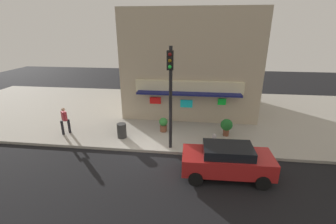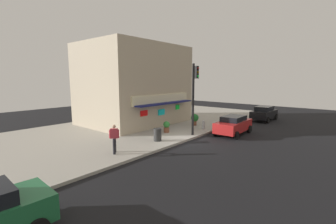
{
  "view_description": "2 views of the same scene",
  "coord_description": "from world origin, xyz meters",
  "px_view_note": "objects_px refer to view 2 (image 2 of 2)",
  "views": [
    {
      "loc": [
        2.74,
        -11.35,
        6.64
      ],
      "look_at": [
        1.06,
        2.24,
        1.68
      ],
      "focal_mm": 24.95,
      "sensor_mm": 36.0,
      "label": 1
    },
    {
      "loc": [
        -13.73,
        -9.57,
        4.62
      ],
      "look_at": [
        0.49,
        2.3,
        1.95
      ],
      "focal_mm": 24.62,
      "sensor_mm": 36.0,
      "label": 2
    }
  ],
  "objects_px": {
    "parked_car_black": "(264,113)",
    "fire_hydrant": "(203,125)",
    "pedestrian": "(114,137)",
    "potted_plant_by_window": "(195,118)",
    "potted_plant_by_doorway": "(167,126)",
    "trash_can": "(158,135)",
    "parked_car_red": "(233,125)",
    "traffic_light": "(194,90)"
  },
  "relations": [
    {
      "from": "pedestrian",
      "to": "parked_car_black",
      "type": "xyz_separation_m",
      "value": [
        18.17,
        -3.04,
        -0.31
      ]
    },
    {
      "from": "trash_can",
      "to": "potted_plant_by_doorway",
      "type": "xyz_separation_m",
      "value": [
        2.44,
        1.22,
        0.06
      ]
    },
    {
      "from": "trash_can",
      "to": "parked_car_red",
      "type": "height_order",
      "value": "parked_car_red"
    },
    {
      "from": "parked_car_black",
      "to": "potted_plant_by_doorway",
      "type": "bearing_deg",
      "value": 160.86
    },
    {
      "from": "potted_plant_by_doorway",
      "to": "parked_car_black",
      "type": "distance_m",
      "value": 12.69
    },
    {
      "from": "potted_plant_by_window",
      "to": "parked_car_black",
      "type": "distance_m",
      "value": 8.9
    },
    {
      "from": "trash_can",
      "to": "potted_plant_by_doorway",
      "type": "distance_m",
      "value": 2.73
    },
    {
      "from": "fire_hydrant",
      "to": "parked_car_red",
      "type": "xyz_separation_m",
      "value": [
        0.42,
        -2.64,
        0.28
      ]
    },
    {
      "from": "traffic_light",
      "to": "pedestrian",
      "type": "distance_m",
      "value": 7.46
    },
    {
      "from": "fire_hydrant",
      "to": "parked_car_black",
      "type": "bearing_deg",
      "value": -15.94
    },
    {
      "from": "trash_can",
      "to": "potted_plant_by_doorway",
      "type": "height_order",
      "value": "potted_plant_by_doorway"
    },
    {
      "from": "fire_hydrant",
      "to": "potted_plant_by_doorway",
      "type": "height_order",
      "value": "potted_plant_by_doorway"
    },
    {
      "from": "traffic_light",
      "to": "potted_plant_by_doorway",
      "type": "relative_size",
      "value": 5.96
    },
    {
      "from": "potted_plant_by_doorway",
      "to": "potted_plant_by_window",
      "type": "relative_size",
      "value": 0.85
    },
    {
      "from": "fire_hydrant",
      "to": "parked_car_black",
      "type": "height_order",
      "value": "parked_car_black"
    },
    {
      "from": "parked_car_red",
      "to": "potted_plant_by_doorway",
      "type": "bearing_deg",
      "value": 130.04
    },
    {
      "from": "potted_plant_by_window",
      "to": "parked_car_black",
      "type": "height_order",
      "value": "parked_car_black"
    },
    {
      "from": "fire_hydrant",
      "to": "trash_can",
      "type": "bearing_deg",
      "value": 175.61
    },
    {
      "from": "trash_can",
      "to": "traffic_light",
      "type": "bearing_deg",
      "value": -18.09
    },
    {
      "from": "potted_plant_by_doorway",
      "to": "parked_car_red",
      "type": "height_order",
      "value": "parked_car_red"
    },
    {
      "from": "traffic_light",
      "to": "trash_can",
      "type": "bearing_deg",
      "value": 161.91
    },
    {
      "from": "parked_car_black",
      "to": "parked_car_red",
      "type": "bearing_deg",
      "value": -179.12
    },
    {
      "from": "trash_can",
      "to": "pedestrian",
      "type": "xyz_separation_m",
      "value": [
        -3.74,
        0.09,
        0.52
      ]
    },
    {
      "from": "fire_hydrant",
      "to": "trash_can",
      "type": "height_order",
      "value": "trash_can"
    },
    {
      "from": "potted_plant_by_doorway",
      "to": "potted_plant_by_window",
      "type": "height_order",
      "value": "potted_plant_by_window"
    },
    {
      "from": "pedestrian",
      "to": "parked_car_red",
      "type": "relative_size",
      "value": 0.42
    },
    {
      "from": "parked_car_red",
      "to": "traffic_light",
      "type": "bearing_deg",
      "value": 144.79
    },
    {
      "from": "traffic_light",
      "to": "trash_can",
      "type": "distance_m",
      "value": 4.56
    },
    {
      "from": "parked_car_black",
      "to": "traffic_light",
      "type": "bearing_deg",
      "value": 170.36
    },
    {
      "from": "potted_plant_by_window",
      "to": "fire_hydrant",
      "type": "bearing_deg",
      "value": -119.69
    },
    {
      "from": "pedestrian",
      "to": "parked_car_black",
      "type": "height_order",
      "value": "pedestrian"
    },
    {
      "from": "trash_can",
      "to": "pedestrian",
      "type": "bearing_deg",
      "value": 178.6
    },
    {
      "from": "trash_can",
      "to": "parked_car_black",
      "type": "xyz_separation_m",
      "value": [
        14.43,
        -2.95,
        0.21
      ]
    },
    {
      "from": "fire_hydrant",
      "to": "trash_can",
      "type": "relative_size",
      "value": 0.86
    },
    {
      "from": "traffic_light",
      "to": "fire_hydrant",
      "type": "relative_size",
      "value": 7.24
    },
    {
      "from": "potted_plant_by_doorway",
      "to": "parked_car_red",
      "type": "xyz_separation_m",
      "value": [
        3.6,
        -4.29,
        0.15
      ]
    },
    {
      "from": "parked_car_black",
      "to": "fire_hydrant",
      "type": "bearing_deg",
      "value": 164.06
    },
    {
      "from": "pedestrian",
      "to": "parked_car_black",
      "type": "distance_m",
      "value": 18.43
    },
    {
      "from": "potted_plant_by_doorway",
      "to": "parked_car_black",
      "type": "xyz_separation_m",
      "value": [
        11.99,
        -4.16,
        0.16
      ]
    },
    {
      "from": "potted_plant_by_doorway",
      "to": "potted_plant_by_window",
      "type": "distance_m",
      "value": 4.04
    },
    {
      "from": "pedestrian",
      "to": "potted_plant_by_window",
      "type": "relative_size",
      "value": 1.59
    },
    {
      "from": "trash_can",
      "to": "parked_car_red",
      "type": "bearing_deg",
      "value": -26.94
    }
  ]
}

